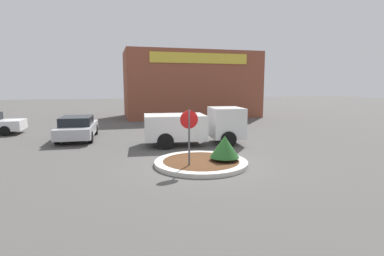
{
  "coord_description": "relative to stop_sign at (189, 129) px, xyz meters",
  "views": [
    {
      "loc": [
        -3.39,
        -10.84,
        3.09
      ],
      "look_at": [
        0.11,
        1.69,
        1.21
      ],
      "focal_mm": 28.0,
      "sensor_mm": 36.0,
      "label": 1
    }
  ],
  "objects": [
    {
      "name": "traffic_island",
      "position": [
        0.61,
        0.51,
        -1.43
      ],
      "size": [
        3.63,
        3.63,
        0.16
      ],
      "color": "beige",
      "rests_on": "ground_plane"
    },
    {
      "name": "island_shrub",
      "position": [
        1.52,
        0.33,
        -0.8
      ],
      "size": [
        1.15,
        1.15,
        0.97
      ],
      "color": "brown",
      "rests_on": "traffic_island"
    },
    {
      "name": "utility_truck",
      "position": [
        1.51,
        4.39,
        -0.5
      ],
      "size": [
        5.24,
        2.52,
        1.91
      ],
      "rotation": [
        0.0,
        0.0,
        -0.1
      ],
      "color": "silver",
      "rests_on": "ground_plane"
    },
    {
      "name": "ground_plane",
      "position": [
        0.61,
        0.51,
        -1.51
      ],
      "size": [
        120.0,
        120.0,
        0.0
      ],
      "primitive_type": "plane",
      "color": "#514F4C"
    },
    {
      "name": "parked_sedan_silver",
      "position": [
        -4.53,
        7.74,
        -0.83
      ],
      "size": [
        2.1,
        4.69,
        1.33
      ],
      "rotation": [
        0.0,
        0.0,
        1.52
      ],
      "color": "#B7B7BC",
      "rests_on": "ground_plane"
    },
    {
      "name": "storefront_building",
      "position": [
        5.11,
        18.29,
        1.6
      ],
      "size": [
        12.66,
        6.07,
        6.22
      ],
      "color": "brown",
      "rests_on": "ground_plane"
    },
    {
      "name": "stop_sign",
      "position": [
        0.0,
        0.0,
        0.0
      ],
      "size": [
        0.66,
        0.07,
        2.2
      ],
      "color": "#4C4C51",
      "rests_on": "ground_plane"
    }
  ]
}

